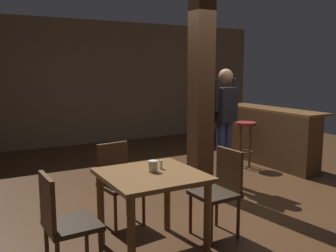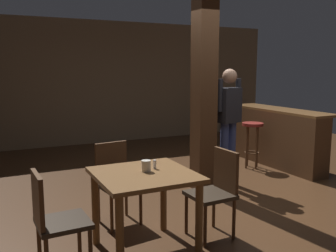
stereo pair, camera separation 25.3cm
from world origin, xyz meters
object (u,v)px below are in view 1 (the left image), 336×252
at_px(chair_west, 63,220).
at_px(bar_counter, 266,135).
at_px(napkin_cup, 153,166).
at_px(chair_east, 220,187).
at_px(salt_shaker, 161,164).
at_px(bar_stool_near, 245,133).
at_px(dining_table, 152,188).
at_px(standing_person, 225,118).
at_px(chair_north, 118,179).

distance_m(chair_west, bar_counter, 4.65).
height_order(chair_west, napkin_cup, chair_west).
height_order(chair_east, salt_shaker, chair_east).
distance_m(napkin_cup, bar_stool_near, 3.46).
bearing_deg(dining_table, bar_stool_near, 35.08).
height_order(standing_person, bar_counter, standing_person).
xyz_separation_m(chair_north, standing_person, (1.90, 0.55, 0.50)).
bearing_deg(napkin_cup, dining_table, -134.39).
distance_m(dining_table, salt_shaker, 0.25).
xyz_separation_m(napkin_cup, bar_stool_near, (2.83, 1.97, -0.23)).
height_order(chair_west, bar_stool_near, chair_west).
relative_size(dining_table, salt_shaker, 10.33).
bearing_deg(dining_table, salt_shaker, 31.34).
distance_m(chair_north, salt_shaker, 0.80).
xyz_separation_m(chair_east, napkin_cup, (-0.77, 0.02, 0.32)).
xyz_separation_m(chair_west, standing_person, (2.72, 1.40, 0.50)).
xyz_separation_m(bar_counter, bar_stool_near, (-0.49, 0.02, 0.08)).
bearing_deg(chair_west, napkin_cup, 5.01).
bearing_deg(standing_person, salt_shaker, -143.97).
bearing_deg(chair_north, dining_table, -89.10).
height_order(dining_table, standing_person, standing_person).
bearing_deg(standing_person, chair_west, -152.77).
relative_size(bar_counter, bar_stool_near, 2.72).
bearing_deg(chair_north, bar_counter, 19.39).
xyz_separation_m(standing_person, bar_counter, (1.46, 0.63, -0.49)).
xyz_separation_m(dining_table, chair_east, (0.80, 0.01, -0.13)).
distance_m(dining_table, bar_counter, 3.90).
bearing_deg(bar_stool_near, chair_north, -157.35).
bearing_deg(chair_north, salt_shaker, -77.79).
xyz_separation_m(dining_table, bar_stool_near, (2.86, 2.01, -0.04)).
xyz_separation_m(chair_west, chair_east, (1.63, 0.06, 0.00)).
relative_size(chair_east, standing_person, 0.52).
bearing_deg(salt_shaker, chair_north, 102.21).
relative_size(chair_east, salt_shaker, 10.44).
distance_m(dining_table, chair_north, 0.82).
bearing_deg(chair_east, dining_table, -179.01).
height_order(chair_north, bar_stool_near, chair_north).
bearing_deg(napkin_cup, chair_west, -174.99).
height_order(dining_table, chair_east, chair_east).
bearing_deg(dining_table, bar_counter, 30.76).
relative_size(chair_west, chair_north, 1.00).
height_order(chair_north, salt_shaker, chair_north).
height_order(chair_east, napkin_cup, chair_east).
xyz_separation_m(dining_table, bar_counter, (3.35, 1.99, -0.12)).
bearing_deg(standing_person, bar_stool_near, 33.85).
relative_size(chair_east, bar_counter, 0.41).
bearing_deg(bar_counter, bar_stool_near, 178.12).
relative_size(chair_west, standing_person, 0.52).
distance_m(dining_table, napkin_cup, 0.20).
bearing_deg(chair_east, chair_west, -178.04).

